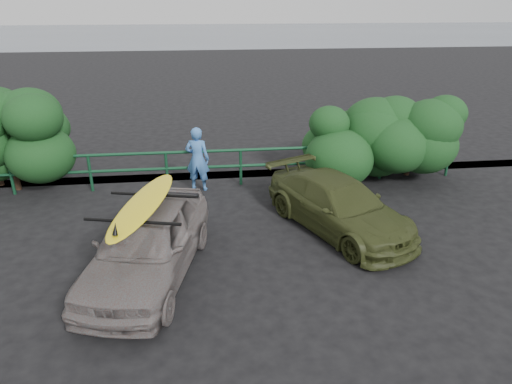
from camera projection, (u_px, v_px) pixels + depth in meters
ground at (208, 294)px, 8.02m from camera, size 80.00×80.00×0.00m
ocean at (200, 34)px, 62.79m from camera, size 200.00×200.00×0.00m
guardrail at (204, 168)px, 12.38m from camera, size 14.00×0.08×1.04m
shrub_left at (19, 145)px, 11.96m from camera, size 3.20×2.40×2.46m
shrub_right at (377, 134)px, 13.11m from camera, size 3.20×2.40×2.33m
sedan at (148, 243)px, 8.31m from camera, size 2.50×4.27×1.37m
olive_vehicle at (339, 205)px, 10.06m from camera, size 3.12×4.26×1.15m
man at (198, 159)px, 12.03m from camera, size 0.71×0.55×1.73m
roof_rack at (144, 207)px, 8.03m from camera, size 1.89×1.52×0.06m
surfboard at (143, 204)px, 8.00m from camera, size 1.26×2.97×0.09m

